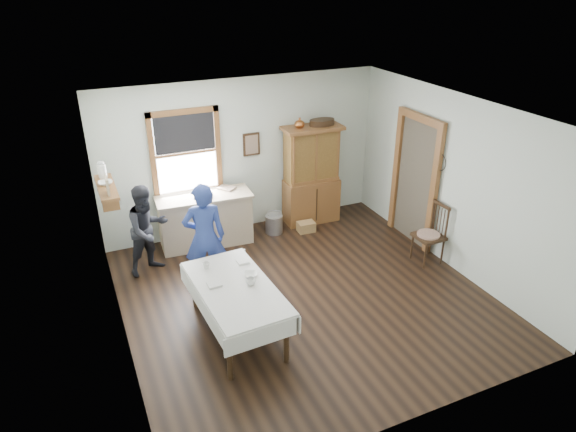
{
  "coord_description": "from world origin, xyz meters",
  "views": [
    {
      "loc": [
        -2.76,
        -5.56,
        4.32
      ],
      "look_at": [
        -0.13,
        0.3,
        1.19
      ],
      "focal_mm": 32.0,
      "sensor_mm": 36.0,
      "label": 1
    }
  ],
  "objects": [
    {
      "name": "china_hutch",
      "position": [
        1.19,
        2.2,
        0.91
      ],
      "size": [
        1.08,
        0.55,
        1.81
      ],
      "primitive_type": "cube",
      "rotation": [
        0.0,
        0.0,
        -0.04
      ],
      "color": "brown",
      "rests_on": "room"
    },
    {
      "name": "shelf_bowl",
      "position": [
        -2.37,
        1.55,
        1.6
      ],
      "size": [
        0.22,
        0.22,
        0.05
      ],
      "primitive_type": "imported",
      "color": "silver",
      "rests_on": "wall_shelf"
    },
    {
      "name": "work_counter",
      "position": [
        -0.85,
        2.12,
        0.45
      ],
      "size": [
        1.61,
        0.7,
        0.9
      ],
      "primitive_type": "cube",
      "rotation": [
        0.0,
        0.0,
        -0.07
      ],
      "color": "tan",
      "rests_on": "room"
    },
    {
      "name": "room",
      "position": [
        0.0,
        0.0,
        1.35
      ],
      "size": [
        5.01,
        5.01,
        2.7
      ],
      "color": "black",
      "rests_on": "ground"
    },
    {
      "name": "framed_picture",
      "position": [
        0.15,
        2.46,
        1.55
      ],
      "size": [
        0.3,
        0.04,
        0.4
      ],
      "primitive_type": "cube",
      "color": "#342112",
      "rests_on": "room"
    },
    {
      "name": "doorway",
      "position": [
        2.46,
        0.85,
        1.16
      ],
      "size": [
        0.09,
        1.14,
        2.22
      ],
      "color": "#4A4235",
      "rests_on": "room"
    },
    {
      "name": "wicker_basket",
      "position": [
        0.91,
        1.82,
        0.09
      ],
      "size": [
        0.32,
        0.23,
        0.18
      ],
      "primitive_type": "cube",
      "rotation": [
        0.0,
        0.0,
        -0.05
      ],
      "color": "#A6754B",
      "rests_on": "room"
    },
    {
      "name": "wall_shelf",
      "position": [
        -2.37,
        1.54,
        1.57
      ],
      "size": [
        0.24,
        1.0,
        0.44
      ],
      "color": "brown",
      "rests_on": "room"
    },
    {
      "name": "figure_dark",
      "position": [
        -1.88,
        1.63,
        0.66
      ],
      "size": [
        0.79,
        0.71,
        1.33
      ],
      "primitive_type": "imported",
      "rotation": [
        0.0,
        0.0,
        0.39
      ],
      "color": "black",
      "rests_on": "room"
    },
    {
      "name": "counter_bowl",
      "position": [
        -0.92,
        2.08,
        0.93
      ],
      "size": [
        0.21,
        0.21,
        0.06
      ],
      "primitive_type": "imported",
      "rotation": [
        0.0,
        0.0,
        0.08
      ],
      "color": "silver",
      "rests_on": "work_counter"
    },
    {
      "name": "rug_beater",
      "position": [
        2.45,
        0.3,
        1.72
      ],
      "size": [
        0.01,
        0.27,
        0.27
      ],
      "primitive_type": "torus",
      "rotation": [
        0.0,
        1.57,
        0.0
      ],
      "color": "black",
      "rests_on": "room"
    },
    {
      "name": "table_bowl",
      "position": [
        -0.9,
        -0.22,
        0.73
      ],
      "size": [
        0.25,
        0.25,
        0.05
      ],
      "primitive_type": "imported",
      "rotation": [
        0.0,
        0.0,
        -0.29
      ],
      "color": "silver",
      "rests_on": "dining_table"
    },
    {
      "name": "table_cup_a",
      "position": [
        -0.96,
        -0.41,
        0.76
      ],
      "size": [
        0.16,
        0.16,
        0.1
      ],
      "primitive_type": "imported",
      "rotation": [
        0.0,
        0.0,
        0.35
      ],
      "color": "silver",
      "rests_on": "dining_table"
    },
    {
      "name": "pail",
      "position": [
        0.37,
        2.02,
        0.17
      ],
      "size": [
        0.41,
        0.41,
        0.33
      ],
      "primitive_type": "cube",
      "rotation": [
        0.0,
        0.0,
        0.42
      ],
      "color": "#A2A4AB",
      "rests_on": "room"
    },
    {
      "name": "woman_blue",
      "position": [
        -1.2,
        0.82,
        0.77
      ],
      "size": [
        0.62,
        0.46,
        1.54
      ],
      "primitive_type": "imported",
      "rotation": [
        0.0,
        0.0,
        2.96
      ],
      "color": "navy",
      "rests_on": "room"
    },
    {
      "name": "counter_book",
      "position": [
        -0.49,
        2.18,
        0.91
      ],
      "size": [
        0.28,
        0.3,
        0.02
      ],
      "primitive_type": "imported",
      "rotation": [
        0.0,
        0.0,
        0.65
      ],
      "color": "#7C6552",
      "rests_on": "work_counter"
    },
    {
      "name": "window",
      "position": [
        -1.0,
        2.46,
        1.64
      ],
      "size": [
        1.18,
        0.07,
        1.48
      ],
      "color": "white",
      "rests_on": "room"
    },
    {
      "name": "table_cup_b",
      "position": [
        -1.37,
        0.19,
        0.75
      ],
      "size": [
        0.11,
        0.11,
        0.09
      ],
      "primitive_type": "imported",
      "rotation": [
        0.0,
        0.0,
        -0.23
      ],
      "color": "silver",
      "rests_on": "dining_table"
    },
    {
      "name": "dining_table",
      "position": [
        -1.16,
        -0.38,
        0.35
      ],
      "size": [
        1.02,
        1.82,
        0.71
      ],
      "primitive_type": "cube",
      "rotation": [
        0.0,
        0.0,
        0.05
      ],
      "color": "silver",
      "rests_on": "room"
    },
    {
      "name": "spindle_chair",
      "position": [
        2.23,
        0.08,
        0.5
      ],
      "size": [
        0.47,
        0.47,
        1.0
      ],
      "primitive_type": "cube",
      "rotation": [
        0.0,
        0.0,
        0.03
      ],
      "color": "#342112",
      "rests_on": "room"
    }
  ]
}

